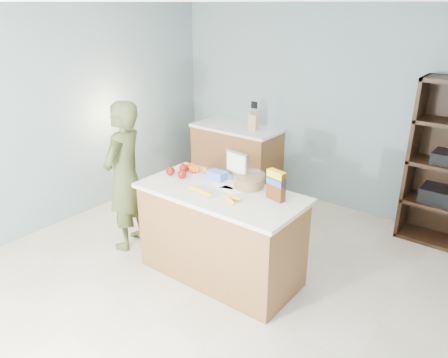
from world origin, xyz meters
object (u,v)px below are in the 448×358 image
Objects in this scene: person at (125,176)px; tv at (237,164)px; counter_peninsula at (221,237)px; cereal_box at (276,183)px.

person is 1.24m from tv.
tv is (-0.04, 0.31, 0.64)m from counter_peninsula.
tv is (1.12, 0.45, 0.26)m from person.
person is (-1.17, -0.14, 0.39)m from counter_peninsula.
tv reaches higher than cereal_box.
counter_peninsula is at bearing 78.87° from person.
counter_peninsula is 5.53× the size of tv.
tv reaches higher than counter_peninsula.
person reaches higher than tv.
person is at bearing -173.01° from counter_peninsula.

